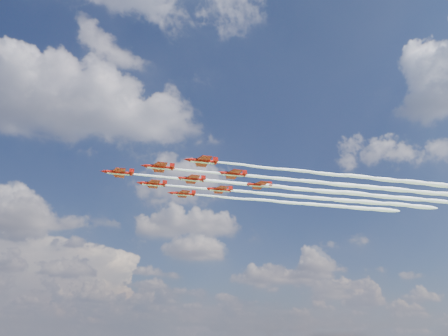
# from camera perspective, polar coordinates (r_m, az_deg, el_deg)

# --- Properties ---
(jet_lead) EXTENTS (97.13, 8.24, 2.39)m
(jet_lead) POSITION_cam_1_polar(r_m,az_deg,el_deg) (139.59, 5.28, -2.31)
(jet_lead) COLOR #A91009
(jet_row2_port) EXTENTS (97.13, 8.24, 2.39)m
(jet_row2_port) POSITION_cam_1_polar(r_m,az_deg,el_deg) (137.09, 10.66, -1.67)
(jet_row2_port) COLOR #A91009
(jet_row2_starb) EXTENTS (97.13, 8.24, 2.39)m
(jet_row2_starb) POSITION_cam_1_polar(r_m,az_deg,el_deg) (150.23, 8.18, -3.55)
(jet_row2_starb) COLOR #A91009
(jet_row3_port) EXTENTS (97.13, 8.24, 2.39)m
(jet_row3_port) POSITION_cam_1_polar(r_m,az_deg,el_deg) (135.85, 16.18, -1.00)
(jet_row3_port) COLOR #A91009
(jet_row3_centre) EXTENTS (97.13, 8.24, 2.39)m
(jet_row3_centre) POSITION_cam_1_polar(r_m,az_deg,el_deg) (148.32, 13.21, -2.97)
(jet_row3_centre) COLOR #A91009
(jet_row3_starb) EXTENTS (97.13, 8.24, 2.39)m
(jet_row3_starb) POSITION_cam_1_polar(r_m,az_deg,el_deg) (161.26, 10.70, -4.62)
(jet_row3_starb) COLOR #A91009
(jet_row4_port) EXTENTS (97.13, 8.24, 2.39)m
(jet_row4_port) POSITION_cam_1_polar(r_m,az_deg,el_deg) (147.58, 18.32, -2.35)
(jet_row4_port) COLOR #A91009
(jet_row4_starb) EXTENTS (97.13, 8.24, 2.39)m
(jet_row4_starb) POSITION_cam_1_polar(r_m,az_deg,el_deg) (159.86, 15.41, -4.07)
(jet_row4_starb) COLOR #A91009
(jet_tail) EXTENTS (97.13, 8.24, 2.39)m
(jet_tail) POSITION_cam_1_polar(r_m,az_deg,el_deg) (159.56, 20.15, -3.50)
(jet_tail) COLOR #A91009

